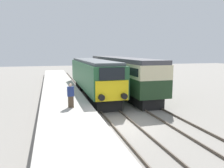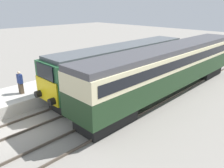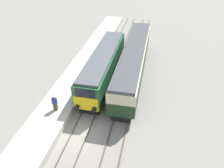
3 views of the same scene
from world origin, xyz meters
name	(u,v)px [view 1 (image 1 of 3)]	position (x,y,z in m)	size (l,w,h in m)	color
ground_plane	(124,126)	(0.00, 0.00, 0.00)	(120.00, 120.00, 0.00)	gray
platform_left	(62,97)	(-3.30, 8.00, 0.42)	(3.50, 50.00, 0.83)	#B7B2A8
rails_near_track	(104,106)	(0.00, 5.00, 0.07)	(1.51, 60.00, 0.14)	#4C4238
rails_far_track	(142,103)	(3.40, 5.00, 0.07)	(1.50, 60.00, 0.14)	#4C4238
locomotive	(93,76)	(0.00, 9.75, 2.10)	(2.70, 14.72, 3.73)	black
passenger_carriage	(119,71)	(3.40, 11.50, 2.37)	(2.75, 18.46, 3.91)	black
person_on_platform	(71,96)	(-3.01, 2.20, 1.64)	(0.44, 0.26, 1.63)	#473828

